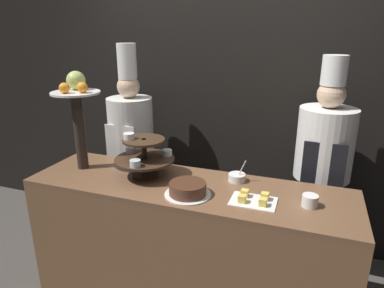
% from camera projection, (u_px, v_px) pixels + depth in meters
% --- Properties ---
extents(wall_back, '(10.00, 0.06, 2.80)m').
position_uv_depth(wall_back, '(227.00, 86.00, 2.95)').
color(wall_back, black).
rests_on(wall_back, ground_plane).
extents(buffet_counter, '(2.13, 0.61, 0.90)m').
position_uv_depth(buffet_counter, '(187.00, 244.00, 2.36)').
color(buffet_counter, brown).
rests_on(buffet_counter, ground_plane).
extents(tiered_stand, '(0.41, 0.41, 0.31)m').
position_uv_depth(tiered_stand, '(144.00, 155.00, 2.32)').
color(tiered_stand, '#3D2819').
rests_on(tiered_stand, buffet_counter).
extents(fruit_pedestal, '(0.33, 0.33, 0.69)m').
position_uv_depth(fruit_pedestal, '(77.00, 105.00, 2.38)').
color(fruit_pedestal, '#2D231E').
rests_on(fruit_pedestal, buffet_counter).
extents(cake_round, '(0.29, 0.29, 0.08)m').
position_uv_depth(cake_round, '(188.00, 189.00, 2.07)').
color(cake_round, white).
rests_on(cake_round, buffet_counter).
extents(cup_white, '(0.09, 0.09, 0.07)m').
position_uv_depth(cup_white, '(310.00, 201.00, 1.94)').
color(cup_white, white).
rests_on(cup_white, buffet_counter).
extents(cake_square_tray, '(0.27, 0.19, 0.05)m').
position_uv_depth(cake_square_tray, '(253.00, 199.00, 2.00)').
color(cake_square_tray, white).
rests_on(cake_square_tray, buffet_counter).
extents(serving_bowl_far, '(0.11, 0.11, 0.15)m').
position_uv_depth(serving_bowl_far, '(237.00, 177.00, 2.27)').
color(serving_bowl_far, white).
rests_on(serving_bowl_far, buffet_counter).
extents(chef_left, '(0.39, 0.39, 1.76)m').
position_uv_depth(chef_left, '(132.00, 143.00, 3.00)').
color(chef_left, '#28282D').
rests_on(chef_left, ground_plane).
extents(chef_center_left, '(0.40, 0.40, 1.70)m').
position_uv_depth(chef_center_left, '(322.00, 165.00, 2.49)').
color(chef_center_left, '#28282D').
rests_on(chef_center_left, ground_plane).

